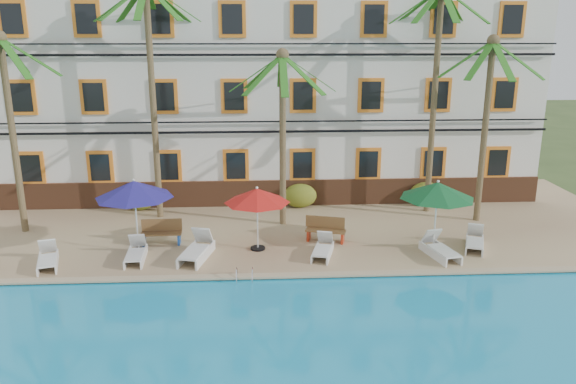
{
  "coord_description": "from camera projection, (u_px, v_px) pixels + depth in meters",
  "views": [
    {
      "loc": [
        -0.49,
        -17.7,
        7.86
      ],
      "look_at": [
        0.63,
        3.0,
        2.0
      ],
      "focal_mm": 35.0,
      "sensor_mm": 36.0,
      "label": 1
    }
  ],
  "objects": [
    {
      "name": "umbrella_blue",
      "position": [
        134.0,
        190.0,
        19.64
      ],
      "size": [
        2.75,
        2.75,
        2.75
      ],
      "color": "black",
      "rests_on": "pool_deck"
    },
    {
      "name": "palm_e",
      "position": [
        487.0,
        104.0,
        22.45
      ],
      "size": [
        4.16,
        4.16,
        7.6
      ],
      "color": "brown",
      "rests_on": "pool_deck"
    },
    {
      "name": "bench_left",
      "position": [
        161.0,
        232.0,
        20.99
      ],
      "size": [
        1.51,
        0.52,
        0.93
      ],
      "color": "olive",
      "rests_on": "pool_deck"
    },
    {
      "name": "shrub_left",
      "position": [
        139.0,
        198.0,
        24.99
      ],
      "size": [
        1.5,
        0.9,
        1.1
      ],
      "primitive_type": "ellipsoid",
      "color": "#1B5117",
      "rests_on": "pool_deck"
    },
    {
      "name": "palm_c",
      "position": [
        283.0,
        113.0,
        22.07
      ],
      "size": [
        4.16,
        4.16,
        7.09
      ],
      "color": "brown",
      "rests_on": "pool_deck"
    },
    {
      "name": "shrub_mid",
      "position": [
        300.0,
        196.0,
        25.37
      ],
      "size": [
        1.5,
        0.9,
        1.1
      ],
      "primitive_type": "ellipsoid",
      "color": "#1B5117",
      "rests_on": "pool_deck"
    },
    {
      "name": "lounger_d",
      "position": [
        323.0,
        249.0,
        19.9
      ],
      "size": [
        1.01,
        1.77,
        0.79
      ],
      "color": "silver",
      "rests_on": "pool_deck"
    },
    {
      "name": "palm_a",
      "position": [
        9.0,
        106.0,
        21.12
      ],
      "size": [
        4.16,
        4.16,
        7.74
      ],
      "color": "brown",
      "rests_on": "pool_deck"
    },
    {
      "name": "lounger_b",
      "position": [
        136.0,
        253.0,
        19.51
      ],
      "size": [
        0.73,
        1.75,
        0.81
      ],
      "color": "silver",
      "rests_on": "pool_deck"
    },
    {
      "name": "pool_deck",
      "position": [
        271.0,
        222.0,
        23.94
      ],
      "size": [
        30.0,
        12.0,
        0.25
      ],
      "primitive_type": "cube",
      "color": "tan",
      "rests_on": "ground"
    },
    {
      "name": "umbrella_green",
      "position": [
        437.0,
        191.0,
        19.79
      ],
      "size": [
        2.66,
        2.66,
        2.66
      ],
      "color": "black",
      "rests_on": "pool_deck"
    },
    {
      "name": "lounger_e",
      "position": [
        440.0,
        249.0,
        19.82
      ],
      "size": [
        1.07,
        1.96,
        0.88
      ],
      "color": "silver",
      "rests_on": "pool_deck"
    },
    {
      "name": "ground",
      "position": [
        274.0,
        272.0,
        19.17
      ],
      "size": [
        100.0,
        100.0,
        0.0
      ],
      "primitive_type": "plane",
      "color": "#384C23",
      "rests_on": "ground"
    },
    {
      "name": "palm_b",
      "position": [
        151.0,
        73.0,
        22.57
      ],
      "size": [
        4.16,
        4.16,
        9.72
      ],
      "color": "brown",
      "rests_on": "pool_deck"
    },
    {
      "name": "pool_coping",
      "position": [
        275.0,
        276.0,
        18.23
      ],
      "size": [
        30.0,
        0.35,
        0.06
      ],
      "primitive_type": "cube",
      "color": "tan",
      "rests_on": "pool_deck"
    },
    {
      "name": "shrub_right",
      "position": [
        426.0,
        194.0,
        25.67
      ],
      "size": [
        1.5,
        0.9,
        1.1
      ],
      "primitive_type": "ellipsoid",
      "color": "#1B5117",
      "rests_on": "pool_deck"
    },
    {
      "name": "pool_ladder",
      "position": [
        245.0,
        278.0,
        18.09
      ],
      "size": [
        0.54,
        0.74,
        0.74
      ],
      "color": "silver",
      "rests_on": "ground"
    },
    {
      "name": "umbrella_red",
      "position": [
        257.0,
        196.0,
        20.0
      ],
      "size": [
        2.38,
        2.38,
        2.39
      ],
      "color": "black",
      "rests_on": "pool_deck"
    },
    {
      "name": "lounger_c",
      "position": [
        197.0,
        250.0,
        19.65
      ],
      "size": [
        1.19,
        2.17,
        0.97
      ],
      "color": "silver",
      "rests_on": "pool_deck"
    },
    {
      "name": "hotel_building",
      "position": [
        267.0,
        87.0,
        27.3
      ],
      "size": [
        25.4,
        6.44,
        10.22
      ],
      "color": "silver",
      "rests_on": "pool_deck"
    },
    {
      "name": "palm_d",
      "position": [
        436.0,
        72.0,
        23.38
      ],
      "size": [
        4.16,
        4.16,
        9.65
      ],
      "color": "brown",
      "rests_on": "pool_deck"
    },
    {
      "name": "bench_right",
      "position": [
        326.0,
        229.0,
        21.29
      ],
      "size": [
        1.57,
        0.88,
        0.93
      ],
      "color": "olive",
      "rests_on": "pool_deck"
    },
    {
      "name": "lounger_a",
      "position": [
        48.0,
        258.0,
        19.02
      ],
      "size": [
        1.08,
        1.83,
        0.82
      ],
      "color": "silver",
      "rests_on": "pool_deck"
    },
    {
      "name": "lounger_f",
      "position": [
        475.0,
        241.0,
        20.61
      ],
      "size": [
        1.21,
        1.84,
        0.82
      ],
      "color": "silver",
      "rests_on": "pool_deck"
    }
  ]
}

